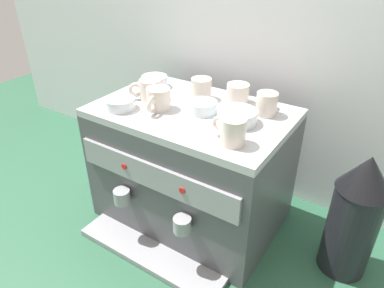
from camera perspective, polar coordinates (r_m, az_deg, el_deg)
name	(u,v)px	position (r m, az deg, el deg)	size (l,w,h in m)	color
ground_plane	(192,213)	(1.42, 0.00, -11.14)	(4.00, 4.00, 0.00)	#28563D
tiled_backsplash_wall	(240,54)	(1.41, 7.76, 14.28)	(2.80, 0.03, 1.11)	silver
espresso_machine	(191,167)	(1.28, -0.11, -3.72)	(0.65, 0.53, 0.45)	#4C4C51
ceramic_cup_0	(158,99)	(1.16, -5.54, 7.28)	(0.08, 0.12, 0.07)	beige
ceramic_cup_1	(232,131)	(0.96, 6.51, 2.16)	(0.11, 0.07, 0.08)	beige
ceramic_cup_2	(201,88)	(1.24, 1.50, 9.04)	(0.09, 0.10, 0.07)	beige
ceramic_cup_3	(149,89)	(1.24, -6.94, 8.79)	(0.10, 0.09, 0.07)	beige
ceramic_cup_4	(267,103)	(1.15, 12.07, 6.48)	(0.07, 0.11, 0.07)	beige
ceramic_cup_5	(237,93)	(1.22, 7.34, 8.20)	(0.10, 0.09, 0.07)	beige
ceramic_bowl_0	(203,107)	(1.14, 1.74, 5.98)	(0.09, 0.09, 0.04)	silver
ceramic_bowl_1	(154,82)	(1.35, -6.11, 10.01)	(0.10, 0.10, 0.04)	silver
ceramic_bowl_2	(237,117)	(1.08, 7.33, 4.39)	(0.12, 0.12, 0.04)	silver
ceramic_bowl_3	(120,104)	(1.19, -11.57, 6.39)	(0.10, 0.10, 0.04)	silver
coffee_grinder	(355,215)	(1.19, 24.93, -10.46)	(0.16, 0.16, 0.43)	black
milk_pitcher	(102,165)	(1.62, -14.41, -3.31)	(0.08, 0.08, 0.13)	#B7B7BC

